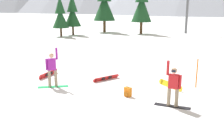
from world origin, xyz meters
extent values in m
plane|color=white|center=(0.00, 0.00, 0.00)|extent=(800.00, 800.00, 0.00)
cube|color=black|center=(3.44, 0.64, 0.01)|extent=(1.52, 0.48, 0.02)
cylinder|color=gray|center=(3.60, 0.62, 0.42)|extent=(0.15, 0.15, 0.78)
cylinder|color=gray|center=(3.28, 0.66, 0.42)|extent=(0.15, 0.15, 0.78)
cube|color=red|center=(3.44, 0.64, 1.10)|extent=(0.43, 0.29, 0.58)
cylinder|color=red|center=(3.69, 0.61, 1.10)|extent=(0.11, 0.11, 0.58)
cylinder|color=red|center=(3.18, 0.68, 1.64)|extent=(0.11, 0.11, 0.60)
sphere|color=tan|center=(3.44, 0.64, 1.55)|extent=(0.24, 0.24, 0.24)
cube|color=black|center=(3.42, 0.50, 1.56)|extent=(0.17, 0.06, 0.08)
cube|color=#19B259|center=(-2.65, 1.75, 0.01)|extent=(1.52, 0.91, 0.02)
cylinder|color=gray|center=(-2.80, 1.69, 0.47)|extent=(0.15, 0.15, 0.89)
cylinder|color=gray|center=(-2.51, 1.82, 0.47)|extent=(0.15, 0.15, 0.89)
cube|color=#8C1E8C|center=(-2.65, 1.75, 1.20)|extent=(0.46, 0.39, 0.59)
cylinder|color=#8C1E8C|center=(-2.89, 1.64, 1.21)|extent=(0.11, 0.11, 0.58)
cylinder|color=#8C1E8C|center=(-2.42, 1.86, 1.75)|extent=(0.11, 0.11, 0.60)
sphere|color=tan|center=(-2.65, 1.75, 1.66)|extent=(0.24, 0.24, 0.24)
cube|color=black|center=(-2.71, 1.88, 1.67)|extent=(0.17, 0.11, 0.08)
cube|color=yellow|center=(3.20, 3.25, 0.14)|extent=(1.08, 1.08, 0.28)
cylinder|color=yellow|center=(3.71, 2.74, 0.14)|extent=(0.27, 0.27, 0.28)
cylinder|color=yellow|center=(2.70, 3.76, 0.14)|extent=(0.27, 0.27, 0.28)
cube|color=black|center=(3.38, 3.13, 0.15)|extent=(0.21, 0.21, 0.15)
cube|color=black|center=(3.08, 3.43, 0.15)|extent=(0.21, 0.21, 0.15)
cube|color=red|center=(-3.91, 3.59, 0.14)|extent=(0.26, 1.57, 0.29)
cylinder|color=red|center=(-3.99, 2.81, 0.14)|extent=(0.13, 0.30, 0.29)
cylinder|color=red|center=(-3.83, 4.36, 0.14)|extent=(0.13, 0.30, 0.29)
cube|color=black|center=(-3.89, 3.35, 0.16)|extent=(0.12, 0.21, 0.15)
cube|color=black|center=(-3.84, 3.81, 0.16)|extent=(0.12, 0.21, 0.15)
cube|color=red|center=(-0.36, 3.71, 0.12)|extent=(1.04, 1.30, 0.24)
cylinder|color=red|center=(-0.82, 3.10, 0.12)|extent=(0.28, 0.30, 0.24)
cylinder|color=red|center=(0.10, 4.31, 0.12)|extent=(0.28, 0.30, 0.24)
cube|color=black|center=(-0.46, 3.50, 0.14)|extent=(0.22, 0.24, 0.16)
cube|color=black|center=(-0.19, 3.86, 0.14)|extent=(0.22, 0.24, 0.16)
cube|color=orange|center=(1.38, 1.37, 0.22)|extent=(0.38, 0.32, 0.44)
cube|color=#A85613|center=(1.32, 1.25, 0.15)|extent=(0.23, 0.15, 0.20)
cylinder|color=black|center=(1.38, 1.37, 0.46)|extent=(0.12, 0.08, 0.02)
cylinder|color=orange|center=(4.48, 3.63, 0.75)|extent=(0.06, 0.06, 1.50)
cylinder|color=#472D19|center=(-11.28, 24.10, 0.62)|extent=(0.28, 0.28, 1.23)
cone|color=#194723|center=(-11.28, 24.10, 2.55)|extent=(2.29, 2.29, 2.63)
cone|color=#194723|center=(-11.28, 24.10, 4.39)|extent=(1.49, 1.49, 2.41)
cylinder|color=#472D19|center=(-2.39, 28.20, 0.87)|extent=(0.39, 0.39, 1.73)
cone|color=#194723|center=(-2.39, 28.20, 3.58)|extent=(2.92, 2.92, 3.69)
cylinder|color=#472D19|center=(-8.18, 28.94, 0.90)|extent=(0.41, 0.41, 1.79)
cone|color=#194723|center=(-8.18, 28.94, 3.70)|extent=(3.29, 3.29, 3.81)
cylinder|color=#472D19|center=(-12.09, 22.02, 0.58)|extent=(0.27, 0.27, 1.17)
cone|color=#194723|center=(-12.09, 22.02, 2.41)|extent=(2.12, 2.12, 2.48)
cone|color=#194723|center=(-12.09, 22.02, 4.15)|extent=(1.38, 1.38, 2.28)
cylinder|color=#595B60|center=(3.90, 30.71, 4.72)|extent=(0.36, 0.36, 9.43)
camera|label=1|loc=(3.74, -9.94, 4.14)|focal=42.08mm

